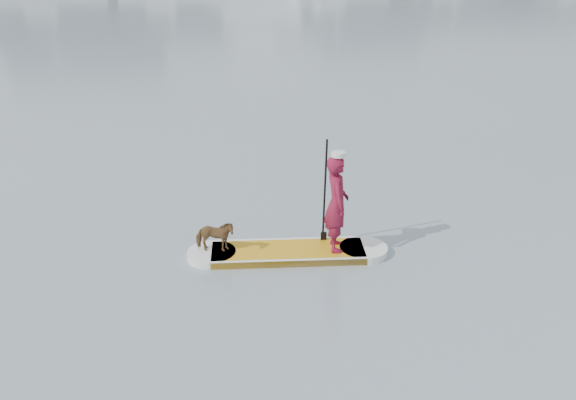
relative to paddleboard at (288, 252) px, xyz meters
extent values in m
plane|color=slate|center=(3.56, 0.60, -0.06)|extent=(140.00, 140.00, 0.00)
cube|color=#C98D12|center=(0.00, 0.00, 0.00)|extent=(2.60, 1.22, 0.12)
cylinder|color=silver|center=(-1.23, 0.21, 0.00)|extent=(0.80, 0.80, 0.12)
cylinder|color=silver|center=(1.23, -0.21, 0.00)|extent=(0.80, 0.80, 0.12)
cube|color=silver|center=(0.06, 0.36, 0.00)|extent=(2.47, 0.49, 0.12)
cube|color=silver|center=(-0.06, -0.36, 0.00)|extent=(2.47, 0.49, 0.12)
imported|color=maroon|center=(0.77, -0.13, 0.86)|extent=(0.47, 0.63, 1.60)
cylinder|color=silver|center=(0.77, -0.13, 1.69)|extent=(0.22, 0.22, 0.07)
imported|color=brown|center=(-1.17, 0.20, 0.33)|extent=(0.69, 0.44, 0.54)
cylinder|color=black|center=(0.66, 0.19, 0.94)|extent=(0.08, 0.30, 1.89)
cube|color=black|center=(0.66, 0.19, 0.04)|extent=(0.10, 0.04, 0.32)
camera|label=1|loc=(-2.14, -9.03, 5.05)|focal=40.00mm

